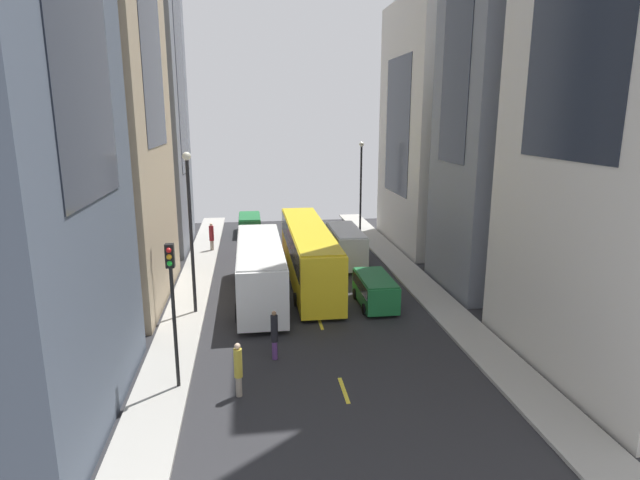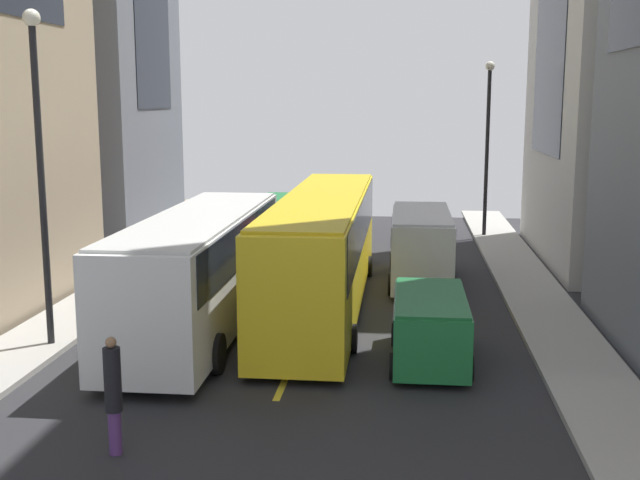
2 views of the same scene
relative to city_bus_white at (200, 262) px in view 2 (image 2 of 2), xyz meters
name	(u,v)px [view 2 (image 2 of 2)]	position (x,y,z in m)	size (l,w,h in m)	color
ground_plane	(316,307)	(2.96, 2.92, -2.01)	(40.40, 40.40, 0.00)	#28282B
sidewalk_west	(100,299)	(-4.16, 2.92, -1.93)	(2.15, 44.00, 0.15)	#9E9B93
sidewalk_east	(545,311)	(10.08, 2.92, -1.93)	(2.15, 44.00, 0.15)	#9E9B93
lane_stripe_2	(283,385)	(2.96, -4.08, -2.00)	(0.16, 2.00, 0.01)	yellow
lane_stripe_3	(316,307)	(2.96, 2.92, -2.00)	(0.16, 2.00, 0.01)	yellow
lane_stripe_4	(335,263)	(2.96, 9.92, -2.00)	(0.16, 2.00, 0.01)	yellow
lane_stripe_5	(348,234)	(2.96, 16.92, -2.00)	(0.16, 2.00, 0.01)	yellow
lane_stripe_6	(357,214)	(2.96, 23.92, -2.00)	(0.16, 2.00, 0.01)	yellow
city_bus_white	(200,262)	(0.00, 0.00, 0.00)	(2.80, 11.20, 3.35)	silver
streetcar_yellow	(324,241)	(3.18, 3.07, 0.12)	(2.70, 14.70, 3.59)	yellow
delivery_van_white	(421,242)	(6.32, 6.74, -0.49)	(2.25, 6.13, 2.58)	white
car_green_0	(430,323)	(6.39, -2.06, -0.99)	(1.96, 4.17, 1.72)	#1E7238
car_green_1	(279,211)	(-0.54, 17.59, -1.01)	(2.08, 4.54, 1.70)	#1E7238
car_red_2	(262,239)	(-0.05, 10.04, -1.10)	(2.05, 4.41, 1.53)	red
pedestrian_crossing_near	(187,223)	(-3.54, 11.39, -0.71)	(0.37, 0.37, 2.17)	gray
pedestrian_walking_far	(113,392)	(0.41, -7.99, -0.79)	(0.32, 0.32, 2.27)	#593372
streetlamp_near	(488,132)	(9.51, 16.60, 3.02)	(0.44, 0.44, 8.11)	black
streetlamp_far	(39,149)	(-3.58, -1.99, 3.28)	(0.44, 0.44, 8.59)	black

